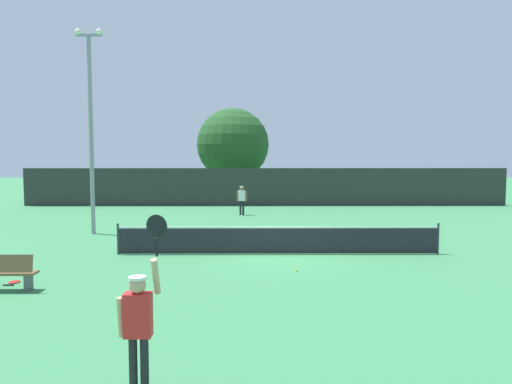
{
  "coord_description": "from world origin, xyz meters",
  "views": [
    {
      "loc": [
        -0.89,
        -16.47,
        3.37
      ],
      "look_at": [
        -0.75,
        3.37,
        1.9
      ],
      "focal_mm": 33.98,
      "sensor_mm": 36.0,
      "label": 1
    }
  ],
  "objects_px": {
    "player_serving": "(139,316)",
    "parked_car_mid": "(386,189)",
    "player_receiving": "(242,198)",
    "light_pole": "(91,119)",
    "parked_car_near": "(170,186)",
    "spare_racket": "(14,282)",
    "tennis_ball": "(297,270)",
    "large_tree": "(233,144)"
  },
  "relations": [
    {
      "from": "tennis_ball",
      "to": "player_receiving",
      "type": "bearing_deg",
      "value": 98.0
    },
    {
      "from": "player_receiving",
      "to": "parked_car_near",
      "type": "distance_m",
      "value": 15.48
    },
    {
      "from": "player_serving",
      "to": "spare_racket",
      "type": "distance_m",
      "value": 7.81
    },
    {
      "from": "parked_car_mid",
      "to": "spare_racket",
      "type": "bearing_deg",
      "value": -130.1
    },
    {
      "from": "light_pole",
      "to": "parked_car_mid",
      "type": "relative_size",
      "value": 1.99
    },
    {
      "from": "player_receiving",
      "to": "parked_car_mid",
      "type": "height_order",
      "value": "parked_car_mid"
    },
    {
      "from": "spare_racket",
      "to": "parked_car_near",
      "type": "xyz_separation_m",
      "value": [
        -0.76,
        28.88,
        0.76
      ]
    },
    {
      "from": "player_serving",
      "to": "parked_car_mid",
      "type": "distance_m",
      "value": 33.62
    },
    {
      "from": "light_pole",
      "to": "parked_car_mid",
      "type": "bearing_deg",
      "value": 44.36
    },
    {
      "from": "light_pole",
      "to": "large_tree",
      "type": "bearing_deg",
      "value": 73.34
    },
    {
      "from": "spare_racket",
      "to": "light_pole",
      "type": "height_order",
      "value": "light_pole"
    },
    {
      "from": "player_receiving",
      "to": "parked_car_near",
      "type": "bearing_deg",
      "value": -65.14
    },
    {
      "from": "tennis_ball",
      "to": "spare_racket",
      "type": "distance_m",
      "value": 7.76
    },
    {
      "from": "player_receiving",
      "to": "parked_car_mid",
      "type": "xyz_separation_m",
      "value": [
        11.16,
        10.43,
        -0.23
      ]
    },
    {
      "from": "player_receiving",
      "to": "light_pole",
      "type": "height_order",
      "value": "light_pole"
    },
    {
      "from": "spare_racket",
      "to": "parked_car_near",
      "type": "relative_size",
      "value": 0.12
    },
    {
      "from": "player_serving",
      "to": "light_pole",
      "type": "relative_size",
      "value": 0.29
    },
    {
      "from": "tennis_ball",
      "to": "large_tree",
      "type": "distance_m",
      "value": 25.33
    },
    {
      "from": "parked_car_mid",
      "to": "large_tree",
      "type": "bearing_deg",
      "value": 170.0
    },
    {
      "from": "spare_racket",
      "to": "parked_car_mid",
      "type": "xyz_separation_m",
      "value": [
        16.91,
        25.27,
        0.76
      ]
    },
    {
      "from": "spare_racket",
      "to": "parked_car_near",
      "type": "distance_m",
      "value": 28.9
    },
    {
      "from": "light_pole",
      "to": "large_tree",
      "type": "xyz_separation_m",
      "value": [
        5.35,
        17.87,
        -0.64
      ]
    },
    {
      "from": "player_receiving",
      "to": "parked_car_near",
      "type": "xyz_separation_m",
      "value": [
        -6.51,
        14.05,
        -0.23
      ]
    },
    {
      "from": "tennis_ball",
      "to": "large_tree",
      "type": "xyz_separation_m",
      "value": [
        -2.87,
        24.8,
        4.26
      ]
    },
    {
      "from": "large_tree",
      "to": "parked_car_near",
      "type": "height_order",
      "value": "large_tree"
    },
    {
      "from": "spare_racket",
      "to": "large_tree",
      "type": "relative_size",
      "value": 0.07
    },
    {
      "from": "player_serving",
      "to": "spare_racket",
      "type": "height_order",
      "value": "player_serving"
    },
    {
      "from": "light_pole",
      "to": "parked_car_mid",
      "type": "xyz_separation_m",
      "value": [
        17.47,
        17.09,
        -4.17
      ]
    },
    {
      "from": "light_pole",
      "to": "parked_car_mid",
      "type": "height_order",
      "value": "light_pole"
    },
    {
      "from": "large_tree",
      "to": "spare_racket",
      "type": "bearing_deg",
      "value": -100.42
    },
    {
      "from": "player_receiving",
      "to": "parked_car_mid",
      "type": "relative_size",
      "value": 0.38
    },
    {
      "from": "player_serving",
      "to": "large_tree",
      "type": "distance_m",
      "value": 32.29
    },
    {
      "from": "player_serving",
      "to": "large_tree",
      "type": "xyz_separation_m",
      "value": [
        0.01,
        32.14,
        3.17
      ]
    },
    {
      "from": "tennis_ball",
      "to": "parked_car_mid",
      "type": "distance_m",
      "value": 25.75
    },
    {
      "from": "large_tree",
      "to": "parked_car_mid",
      "type": "bearing_deg",
      "value": -3.71
    },
    {
      "from": "light_pole",
      "to": "parked_car_near",
      "type": "xyz_separation_m",
      "value": [
        -0.2,
        20.7,
        -4.17
      ]
    },
    {
      "from": "light_pole",
      "to": "parked_car_mid",
      "type": "distance_m",
      "value": 24.79
    },
    {
      "from": "parked_car_near",
      "to": "parked_car_mid",
      "type": "xyz_separation_m",
      "value": [
        17.67,
        -3.61,
        0.0
      ]
    },
    {
      "from": "spare_racket",
      "to": "light_pole",
      "type": "distance_m",
      "value": 9.56
    },
    {
      "from": "tennis_ball",
      "to": "parked_car_mid",
      "type": "xyz_separation_m",
      "value": [
        9.25,
        24.02,
        0.74
      ]
    },
    {
      "from": "player_serving",
      "to": "spare_racket",
      "type": "xyz_separation_m",
      "value": [
        -4.78,
        6.08,
        -1.11
      ]
    },
    {
      "from": "player_receiving",
      "to": "spare_racket",
      "type": "relative_size",
      "value": 3.18
    }
  ]
}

